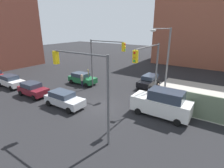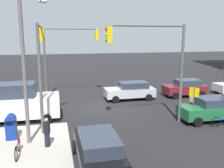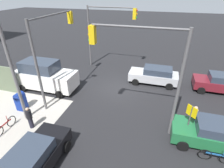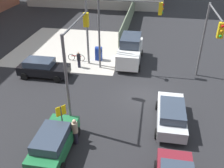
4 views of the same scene
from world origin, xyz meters
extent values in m
plane|color=black|center=(0.00, 0.00, 0.00)|extent=(120.00, 120.00, 0.00)
cube|color=#ADA89E|center=(9.00, 9.00, 0.01)|extent=(12.00, 12.00, 0.01)
cube|color=#607056|center=(17.55, 3.20, 1.20)|extent=(19.09, 0.12, 2.40)
cylinder|color=#59595B|center=(-4.50, 4.50, 3.25)|extent=(0.18, 0.18, 6.50)
cylinder|color=#59595B|center=(-2.06, 4.50, 6.38)|extent=(4.89, 0.12, 0.12)
cube|color=yellow|center=(0.39, 4.50, 5.85)|extent=(0.32, 0.36, 1.00)
sphere|color=red|center=(0.57, 4.50, 6.17)|extent=(0.18, 0.18, 0.18)
sphere|color=orange|center=(0.57, 4.50, 5.85)|extent=(0.18, 0.18, 0.18)
sphere|color=green|center=(0.57, 4.50, 5.53)|extent=(0.18, 0.18, 0.18)
cylinder|color=#59595B|center=(4.50, -4.50, 3.25)|extent=(0.18, 0.18, 6.50)
cylinder|color=#59595B|center=(2.06, -4.50, 6.38)|extent=(4.89, 0.12, 0.12)
cube|color=yellow|center=(-0.39, -4.50, 5.85)|extent=(0.32, 0.36, 1.00)
sphere|color=red|center=(-0.57, -4.50, 6.17)|extent=(0.18, 0.18, 0.18)
sphere|color=orange|center=(-0.57, -4.50, 5.85)|extent=(0.18, 0.18, 0.18)
sphere|color=green|center=(-0.57, -4.50, 5.53)|extent=(0.18, 0.18, 0.18)
cylinder|color=#59595B|center=(4.50, 4.50, 3.25)|extent=(0.18, 0.18, 6.50)
cylinder|color=#59595B|center=(4.50, 1.90, 6.38)|extent=(0.12, 5.21, 0.12)
cube|color=yellow|center=(4.50, -0.71, 5.85)|extent=(0.36, 0.32, 1.00)
sphere|color=red|center=(4.50, -0.89, 6.17)|extent=(0.18, 0.18, 0.18)
sphere|color=orange|center=(4.50, -0.89, 5.85)|extent=(0.18, 0.18, 0.18)
sphere|color=green|center=(4.50, -0.89, 5.53)|extent=(0.18, 0.18, 0.18)
cylinder|color=slate|center=(5.20, 5.80, 4.00)|extent=(0.20, 0.20, 8.00)
cylinder|color=#4C4C4C|center=(-5.40, 4.71, 1.20)|extent=(0.08, 0.08, 2.40)
cube|color=yellow|center=(-5.40, 4.71, 2.05)|extent=(0.48, 0.48, 0.64)
cube|color=navy|center=(6.20, 5.00, 0.57)|extent=(0.56, 0.64, 1.15)
cylinder|color=navy|center=(6.20, 5.00, 1.15)|extent=(0.56, 0.64, 0.56)
cube|color=#B7BABF|center=(-2.92, -1.94, 0.70)|extent=(4.50, 1.80, 0.75)
cube|color=#2D3847|center=(-3.28, -1.94, 1.35)|extent=(2.52, 1.58, 0.55)
cylinder|color=black|center=(-1.39, -1.04, 0.32)|extent=(0.64, 0.22, 0.64)
cylinder|color=black|center=(-1.39, -2.84, 0.32)|extent=(0.64, 0.22, 0.64)
cylinder|color=black|center=(-4.45, -1.04, 0.32)|extent=(0.64, 0.22, 0.64)
cylinder|color=black|center=(-4.45, -2.84, 0.32)|extent=(0.64, 0.22, 0.64)
cube|color=#1E6638|center=(-6.64, 4.79, 0.70)|extent=(4.24, 1.80, 0.75)
cube|color=#2D3847|center=(-6.98, 4.79, 1.35)|extent=(2.38, 1.58, 0.55)
cylinder|color=black|center=(-5.19, 5.69, 0.32)|extent=(0.64, 0.22, 0.64)
cylinder|color=black|center=(-5.19, 3.89, 0.32)|extent=(0.64, 0.22, 0.64)
cylinder|color=black|center=(-8.08, 5.69, 0.32)|extent=(0.64, 0.22, 0.64)
cylinder|color=black|center=(-8.08, 3.89, 0.32)|extent=(0.64, 0.22, 0.64)
cube|color=black|center=(1.94, 9.08, 0.70)|extent=(1.80, 4.45, 0.75)
cube|color=#2D3847|center=(1.94, 9.43, 1.35)|extent=(1.58, 2.49, 0.55)
cylinder|color=black|center=(2.84, 7.56, 0.32)|extent=(0.22, 0.64, 0.64)
cylinder|color=black|center=(1.04, 7.56, 0.32)|extent=(0.22, 0.64, 0.64)
cylinder|color=black|center=(2.84, 10.59, 0.32)|extent=(0.22, 0.64, 0.64)
cylinder|color=black|center=(1.04, 10.59, 0.32)|extent=(0.22, 0.64, 0.64)
cylinder|color=black|center=(-7.10, -1.08, 0.32)|extent=(0.64, 0.22, 0.64)
cube|color=white|center=(6.14, 1.80, 1.02)|extent=(5.40, 2.10, 1.40)
cube|color=#2D3847|center=(6.57, 1.80, 2.17)|extent=(3.02, 1.85, 0.90)
cylinder|color=black|center=(4.30, 0.75, 0.32)|extent=(0.64, 0.22, 0.64)
cylinder|color=black|center=(4.30, 2.85, 0.32)|extent=(0.64, 0.22, 0.64)
cylinder|color=black|center=(7.98, 0.75, 0.32)|extent=(0.64, 0.22, 0.64)
cylinder|color=black|center=(7.98, 2.85, 0.32)|extent=(0.64, 0.22, 0.64)
cylinder|color=#9E937A|center=(-5.80, 3.80, 1.23)|extent=(0.36, 0.36, 0.70)
sphere|color=tan|center=(-5.80, 3.80, 1.70)|extent=(0.24, 0.24, 0.24)
cylinder|color=#1E1E2D|center=(-5.80, 3.80, 0.44)|extent=(0.28, 0.28, 0.88)
cylinder|color=black|center=(4.20, 6.50, 1.07)|extent=(0.36, 0.36, 0.61)
sphere|color=tan|center=(4.20, 6.50, 1.48)|extent=(0.21, 0.21, 0.21)
cylinder|color=#1E1E2D|center=(4.20, 6.50, 0.38)|extent=(0.28, 0.28, 0.77)
torus|color=black|center=(5.60, 7.72, 0.33)|extent=(0.05, 0.71, 0.71)
torus|color=black|center=(5.60, 6.68, 0.33)|extent=(0.05, 0.71, 0.71)
cube|color=maroon|center=(5.60, 7.20, 0.51)|extent=(0.04, 1.04, 0.08)
cylinder|color=maroon|center=(5.60, 6.92, 0.75)|extent=(0.04, 0.04, 0.40)
torus|color=black|center=(-6.28, 6.00, 0.33)|extent=(0.71, 0.05, 0.71)
torus|color=black|center=(-7.32, 6.00, 0.33)|extent=(0.71, 0.05, 0.71)
cube|color=#1E5999|center=(-6.80, 6.00, 0.51)|extent=(1.04, 0.04, 0.08)
cylinder|color=#1E5999|center=(-7.08, 6.00, 0.75)|extent=(0.04, 0.04, 0.40)
camera|label=1|loc=(10.64, -13.21, 8.15)|focal=28.00mm
camera|label=2|loc=(3.65, 19.31, 5.82)|focal=40.00mm
camera|label=3|loc=(-3.28, 13.39, 8.10)|focal=28.00mm
camera|label=4|loc=(-16.60, -0.30, 11.00)|focal=40.00mm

